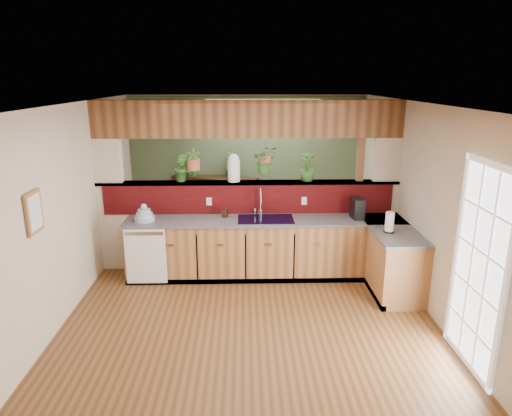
{
  "coord_description": "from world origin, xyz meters",
  "views": [
    {
      "loc": [
        -0.05,
        -5.44,
        2.91
      ],
      "look_at": [
        0.1,
        0.7,
        1.15
      ],
      "focal_mm": 32.0,
      "sensor_mm": 36.0,
      "label": 1
    }
  ],
  "objects_px": {
    "dish_stack": "(144,216)",
    "paper_towel": "(389,223)",
    "soap_dispenser": "(225,212)",
    "coffee_maker": "(358,209)",
    "faucet": "(260,201)",
    "glass_jar": "(234,168)",
    "shelving_console": "(215,204)"
  },
  "relations": [
    {
      "from": "shelving_console",
      "to": "coffee_maker",
      "type": "bearing_deg",
      "value": -22.89
    },
    {
      "from": "coffee_maker",
      "to": "paper_towel",
      "type": "bearing_deg",
      "value": -70.56
    },
    {
      "from": "shelving_console",
      "to": "soap_dispenser",
      "type": "bearing_deg",
      "value": -60.07
    },
    {
      "from": "paper_towel",
      "to": "glass_jar",
      "type": "bearing_deg",
      "value": 154.38
    },
    {
      "from": "faucet",
      "to": "paper_towel",
      "type": "relative_size",
      "value": 1.46
    },
    {
      "from": "dish_stack",
      "to": "paper_towel",
      "type": "height_order",
      "value": "paper_towel"
    },
    {
      "from": "soap_dispenser",
      "to": "paper_towel",
      "type": "xyz_separation_m",
      "value": [
        2.24,
        -0.75,
        0.05
      ]
    },
    {
      "from": "soap_dispenser",
      "to": "glass_jar",
      "type": "relative_size",
      "value": 0.41
    },
    {
      "from": "soap_dispenser",
      "to": "paper_towel",
      "type": "height_order",
      "value": "paper_towel"
    },
    {
      "from": "glass_jar",
      "to": "soap_dispenser",
      "type": "bearing_deg",
      "value": -117.57
    },
    {
      "from": "paper_towel",
      "to": "faucet",
      "type": "bearing_deg",
      "value": 155.15
    },
    {
      "from": "faucet",
      "to": "soap_dispenser",
      "type": "relative_size",
      "value": 2.57
    },
    {
      "from": "faucet",
      "to": "paper_towel",
      "type": "distance_m",
      "value": 1.89
    },
    {
      "from": "paper_towel",
      "to": "shelving_console",
      "type": "xyz_separation_m",
      "value": [
        -2.53,
        2.91,
        -0.54
      ]
    },
    {
      "from": "dish_stack",
      "to": "coffee_maker",
      "type": "bearing_deg",
      "value": 0.76
    },
    {
      "from": "coffee_maker",
      "to": "shelving_console",
      "type": "bearing_deg",
      "value": 130.71
    },
    {
      "from": "dish_stack",
      "to": "soap_dispenser",
      "type": "xyz_separation_m",
      "value": [
        1.17,
        0.15,
        0.01
      ]
    },
    {
      "from": "paper_towel",
      "to": "glass_jar",
      "type": "xyz_separation_m",
      "value": [
        -2.11,
        1.01,
        0.56
      ]
    },
    {
      "from": "faucet",
      "to": "glass_jar",
      "type": "relative_size",
      "value": 1.05
    },
    {
      "from": "faucet",
      "to": "coffee_maker",
      "type": "bearing_deg",
      "value": -6.15
    },
    {
      "from": "faucet",
      "to": "shelving_console",
      "type": "distance_m",
      "value": 2.36
    },
    {
      "from": "soap_dispenser",
      "to": "shelving_console",
      "type": "relative_size",
      "value": 0.1
    },
    {
      "from": "faucet",
      "to": "glass_jar",
      "type": "height_order",
      "value": "glass_jar"
    },
    {
      "from": "paper_towel",
      "to": "shelving_console",
      "type": "height_order",
      "value": "paper_towel"
    },
    {
      "from": "dish_stack",
      "to": "shelving_console",
      "type": "xyz_separation_m",
      "value": [
        0.88,
        2.31,
        -0.48
      ]
    },
    {
      "from": "soap_dispenser",
      "to": "coffee_maker",
      "type": "bearing_deg",
      "value": -3.3
    },
    {
      "from": "paper_towel",
      "to": "shelving_console",
      "type": "relative_size",
      "value": 0.18
    },
    {
      "from": "dish_stack",
      "to": "paper_towel",
      "type": "bearing_deg",
      "value": -9.94
    },
    {
      "from": "coffee_maker",
      "to": "soap_dispenser",
      "type": "bearing_deg",
      "value": 172.69
    },
    {
      "from": "shelving_console",
      "to": "dish_stack",
      "type": "bearing_deg",
      "value": -88.45
    },
    {
      "from": "dish_stack",
      "to": "paper_towel",
      "type": "relative_size",
      "value": 0.98
    },
    {
      "from": "soap_dispenser",
      "to": "coffee_maker",
      "type": "height_order",
      "value": "coffee_maker"
    }
  ]
}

